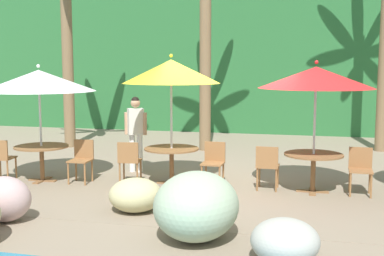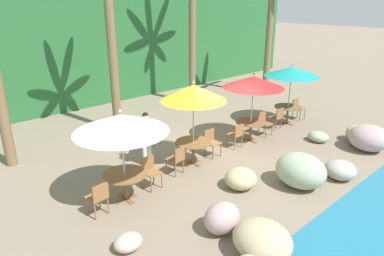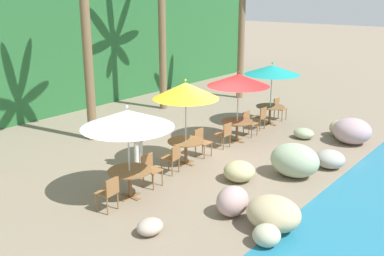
{
  "view_description": "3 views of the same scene",
  "coord_description": "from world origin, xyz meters",
  "px_view_note": "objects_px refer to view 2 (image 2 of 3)",
  "views": [
    {
      "loc": [
        1.56,
        -9.34,
        2.39
      ],
      "look_at": [
        -0.77,
        0.43,
        1.11
      ],
      "focal_mm": 46.03,
      "sensor_mm": 36.0,
      "label": 1
    },
    {
      "loc": [
        -7.83,
        -7.21,
        4.83
      ],
      "look_at": [
        -0.75,
        0.5,
        0.97
      ],
      "focal_mm": 32.89,
      "sensor_mm": 36.0,
      "label": 2
    },
    {
      "loc": [
        -11.02,
        -8.1,
        5.02
      ],
      "look_at": [
        -0.58,
        0.24,
        0.98
      ],
      "focal_mm": 42.32,
      "sensor_mm": 36.0,
      "label": 3
    }
  ],
  "objects_px": {
    "chair_yellow_seaward": "(211,141)",
    "dining_table_red": "(251,125)",
    "chair_white_seaward": "(150,170)",
    "umbrella_yellow": "(193,93)",
    "umbrella_red": "(254,82)",
    "waiter_in_white": "(146,135)",
    "palm_tree_second": "(109,15)",
    "chair_red_seaward": "(264,122)",
    "palm_tree_third": "(192,0)",
    "chair_red_inland": "(237,134)",
    "umbrella_teal": "(292,72)",
    "dining_table_white": "(125,178)",
    "chair_teal_inland": "(277,117)",
    "chair_white_inland": "(98,197)",
    "chair_yellow_inland": "(177,158)",
    "palm_tree_fourth": "(270,24)",
    "dining_table_teal": "(288,109)",
    "umbrella_white": "(121,123)",
    "chair_teal_seaward": "(297,107)",
    "dining_table_yellow": "(193,145)"
  },
  "relations": [
    {
      "from": "dining_table_white",
      "to": "umbrella_yellow",
      "type": "xyz_separation_m",
      "value": [
        2.68,
        0.38,
        1.65
      ]
    },
    {
      "from": "dining_table_red",
      "to": "umbrella_yellow",
      "type": "bearing_deg",
      "value": 179.66
    },
    {
      "from": "dining_table_white",
      "to": "chair_red_seaward",
      "type": "height_order",
      "value": "chair_red_seaward"
    },
    {
      "from": "umbrella_yellow",
      "to": "umbrella_red",
      "type": "height_order",
      "value": "umbrella_yellow"
    },
    {
      "from": "chair_white_inland",
      "to": "umbrella_red",
      "type": "height_order",
      "value": "umbrella_red"
    },
    {
      "from": "umbrella_teal",
      "to": "palm_tree_second",
      "type": "height_order",
      "value": "palm_tree_second"
    },
    {
      "from": "dining_table_white",
      "to": "waiter_in_white",
      "type": "bearing_deg",
      "value": 39.01
    },
    {
      "from": "dining_table_red",
      "to": "palm_tree_third",
      "type": "height_order",
      "value": "palm_tree_third"
    },
    {
      "from": "chair_white_seaward",
      "to": "chair_white_inland",
      "type": "xyz_separation_m",
      "value": [
        -1.68,
        -0.28,
        0.0
      ]
    },
    {
      "from": "chair_red_seaward",
      "to": "palm_tree_third",
      "type": "distance_m",
      "value": 6.7
    },
    {
      "from": "umbrella_yellow",
      "to": "chair_teal_seaward",
      "type": "xyz_separation_m",
      "value": [
        6.21,
        0.21,
        -1.75
      ]
    },
    {
      "from": "chair_red_inland",
      "to": "umbrella_teal",
      "type": "distance_m",
      "value": 3.81
    },
    {
      "from": "chair_yellow_seaward",
      "to": "chair_teal_inland",
      "type": "height_order",
      "value": "same"
    },
    {
      "from": "chair_white_inland",
      "to": "umbrella_teal",
      "type": "height_order",
      "value": "umbrella_teal"
    },
    {
      "from": "chair_white_inland",
      "to": "waiter_in_white",
      "type": "xyz_separation_m",
      "value": [
        2.43,
        1.47,
        0.47
      ]
    },
    {
      "from": "dining_table_red",
      "to": "dining_table_teal",
      "type": "height_order",
      "value": "same"
    },
    {
      "from": "chair_teal_seaward",
      "to": "dining_table_red",
      "type": "bearing_deg",
      "value": -176.16
    },
    {
      "from": "umbrella_yellow",
      "to": "dining_table_yellow",
      "type": "distance_m",
      "value": 1.65
    },
    {
      "from": "umbrella_yellow",
      "to": "chair_yellow_inland",
      "type": "relative_size",
      "value": 3.01
    },
    {
      "from": "chair_yellow_inland",
      "to": "palm_tree_third",
      "type": "relative_size",
      "value": 0.12
    },
    {
      "from": "chair_yellow_seaward",
      "to": "umbrella_red",
      "type": "bearing_deg",
      "value": -2.37
    },
    {
      "from": "chair_white_inland",
      "to": "palm_tree_fourth",
      "type": "relative_size",
      "value": 0.15
    },
    {
      "from": "chair_yellow_seaward",
      "to": "dining_table_red",
      "type": "bearing_deg",
      "value": -2.37
    },
    {
      "from": "dining_table_red",
      "to": "chair_red_seaward",
      "type": "relative_size",
      "value": 1.26
    },
    {
      "from": "chair_white_inland",
      "to": "palm_tree_third",
      "type": "bearing_deg",
      "value": 34.74
    },
    {
      "from": "umbrella_white",
      "to": "chair_teal_seaward",
      "type": "distance_m",
      "value": 9.05
    },
    {
      "from": "chair_yellow_seaward",
      "to": "waiter_in_white",
      "type": "distance_m",
      "value": 2.17
    },
    {
      "from": "dining_table_white",
      "to": "dining_table_teal",
      "type": "bearing_deg",
      "value": 3.7
    },
    {
      "from": "dining_table_red",
      "to": "chair_teal_inland",
      "type": "relative_size",
      "value": 1.26
    },
    {
      "from": "waiter_in_white",
      "to": "chair_white_seaward",
      "type": "bearing_deg",
      "value": -122.28
    },
    {
      "from": "dining_table_white",
      "to": "palm_tree_second",
      "type": "relative_size",
      "value": 0.17
    },
    {
      "from": "palm_tree_second",
      "to": "chair_white_inland",
      "type": "bearing_deg",
      "value": -125.55
    },
    {
      "from": "chair_teal_seaward",
      "to": "chair_red_seaward",
      "type": "bearing_deg",
      "value": -176.25
    },
    {
      "from": "umbrella_yellow",
      "to": "chair_white_inland",
      "type": "bearing_deg",
      "value": -171.0
    },
    {
      "from": "umbrella_red",
      "to": "waiter_in_white",
      "type": "relative_size",
      "value": 1.46
    },
    {
      "from": "dining_table_yellow",
      "to": "umbrella_yellow",
      "type": "bearing_deg",
      "value": -8.88
    },
    {
      "from": "chair_white_seaward",
      "to": "palm_tree_second",
      "type": "height_order",
      "value": "palm_tree_second"
    },
    {
      "from": "umbrella_yellow",
      "to": "palm_tree_fourth",
      "type": "distance_m",
      "value": 9.42
    },
    {
      "from": "chair_white_inland",
      "to": "palm_tree_third",
      "type": "distance_m",
      "value": 10.83
    },
    {
      "from": "dining_table_white",
      "to": "chair_teal_seaward",
      "type": "relative_size",
      "value": 1.26
    },
    {
      "from": "umbrella_red",
      "to": "waiter_in_white",
      "type": "distance_m",
      "value": 4.15
    },
    {
      "from": "dining_table_red",
      "to": "palm_tree_second",
      "type": "height_order",
      "value": "palm_tree_second"
    },
    {
      "from": "chair_white_seaward",
      "to": "umbrella_yellow",
      "type": "relative_size",
      "value": 0.33
    },
    {
      "from": "dining_table_teal",
      "to": "chair_red_seaward",
      "type": "bearing_deg",
      "value": -176.97
    },
    {
      "from": "chair_yellow_seaward",
      "to": "umbrella_teal",
      "type": "bearing_deg",
      "value": 0.93
    },
    {
      "from": "umbrella_yellow",
      "to": "palm_tree_second",
      "type": "relative_size",
      "value": 0.4
    },
    {
      "from": "dining_table_red",
      "to": "chair_red_seaward",
      "type": "bearing_deg",
      "value": 4.1
    },
    {
      "from": "waiter_in_white",
      "to": "chair_red_seaward",
      "type": "bearing_deg",
      "value": -10.37
    },
    {
      "from": "umbrella_red",
      "to": "chair_red_seaward",
      "type": "bearing_deg",
      "value": 4.1
    },
    {
      "from": "dining_table_yellow",
      "to": "chair_red_seaward",
      "type": "height_order",
      "value": "chair_red_seaward"
    }
  ]
}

